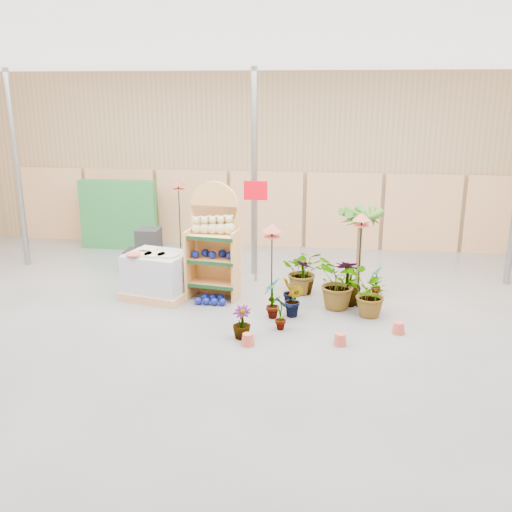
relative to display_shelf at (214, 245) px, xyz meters
The scene contains 24 objects.
room 1.67m from the display_shelf, 60.36° to the right, with size 15.20×12.10×4.70m.
display_shelf is the anchor object (origin of this frame).
teddy_bears 0.42m from the display_shelf, 71.76° to the right, with size 0.86×0.24×0.38m.
gazing_balls_shelf 0.21m from the display_shelf, 90.00° to the right, with size 0.85×0.29×0.16m.
gazing_balls_floor 1.09m from the display_shelf, 88.04° to the right, with size 0.63×0.39×0.15m.
pallet_stack 1.29m from the display_shelf, 169.11° to the right, with size 1.50×1.34×0.95m.
charcoal_planters 2.46m from the display_shelf, 143.79° to the left, with size 0.80×0.50×1.00m.
trellis_stock 4.56m from the display_shelf, 134.68° to the left, with size 2.00×0.30×1.80m, color #297737.
offer_sign 1.33m from the display_shelf, 55.48° to the left, with size 0.50×0.08×2.20m.
bird_table_front 1.69m from the display_shelf, 38.09° to the right, with size 0.34×0.34×1.76m.
bird_table_right 2.94m from the display_shelf, ahead, with size 0.34×0.34×1.85m.
bird_table_back 3.27m from the display_shelf, 117.26° to the left, with size 0.34×0.34×1.92m.
palm 3.02m from the display_shelf, 14.28° to the left, with size 0.70×0.70×1.84m.
potted_plant_0 1.77m from the display_shelf, 38.91° to the right, with size 0.41×0.28×0.78m, color #36681D.
potted_plant_1 2.05m from the display_shelf, 29.41° to the right, with size 0.36×0.29×0.65m, color #36681D.
potted_plant_2 2.58m from the display_shelf, ahead, with size 0.93×0.81×1.04m, color #36681D.
potted_plant_3 2.73m from the display_shelf, ahead, with size 0.51×0.51×0.91m, color #36681D.
potted_plant_4 3.35m from the display_shelf, ahead, with size 0.33×0.23×0.64m, color #36681D.
potted_plant_5 1.79m from the display_shelf, 17.38° to the right, with size 0.35×0.28×0.63m, color #36681D.
potted_plant_6 1.90m from the display_shelf, 12.13° to the left, with size 0.85×0.74×0.94m, color #36681D.
potted_plant_7 2.31m from the display_shelf, 66.73° to the right, with size 0.32×0.32×0.57m, color #36681D.
potted_plant_8 2.28m from the display_shelf, 46.45° to the right, with size 0.33×0.22×0.63m, color #36681D.
potted_plant_10 3.18m from the display_shelf, 14.01° to the right, with size 0.79×0.69×0.88m, color #36681D.
potted_plant_11 1.94m from the display_shelf, 10.48° to the left, with size 0.41×0.41×0.74m, color #36681D.
Camera 1 is at (1.65, -8.78, 4.01)m, focal length 40.00 mm.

